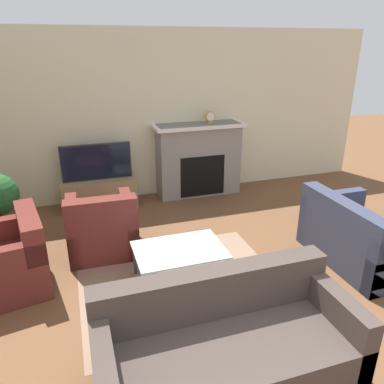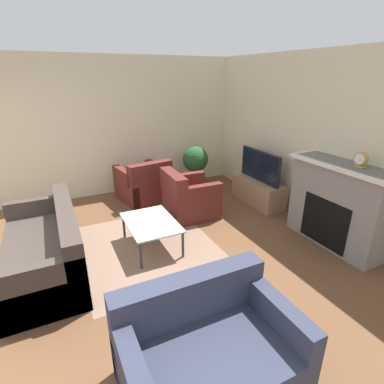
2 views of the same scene
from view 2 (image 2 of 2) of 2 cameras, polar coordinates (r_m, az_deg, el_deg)
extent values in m
cube|color=beige|center=(5.25, 21.66, 9.15)|extent=(8.21, 0.06, 2.70)
cube|color=beige|center=(6.34, -13.18, 11.96)|extent=(0.06, 7.78, 2.70)
cube|color=#896B56|center=(4.45, -8.39, -10.40)|extent=(2.16, 1.87, 0.00)
cube|color=gray|center=(4.73, 26.04, -2.23)|extent=(1.40, 0.44, 1.22)
cube|color=black|center=(4.65, 23.81, -5.35)|extent=(0.77, 0.01, 0.69)
cube|color=white|center=(4.52, 27.00, 4.53)|extent=(1.52, 0.50, 0.05)
cube|color=#997A56|center=(5.91, 12.41, 0.08)|extent=(1.16, 0.42, 0.46)
cube|color=#232328|center=(5.75, 12.82, 4.89)|extent=(1.06, 0.05, 0.57)
cube|color=black|center=(5.73, 12.61, 4.86)|extent=(1.02, 0.01, 0.53)
cube|color=#3D332D|center=(4.25, -26.43, -11.02)|extent=(1.94, 0.86, 0.42)
cube|color=#3D332D|center=(4.06, -22.75, -5.36)|extent=(1.94, 0.20, 0.40)
cube|color=#3D332D|center=(5.00, -26.84, -4.65)|extent=(0.14, 0.86, 0.66)
cube|color=#3D332D|center=(3.44, -26.48, -16.87)|extent=(0.14, 0.86, 0.66)
cube|color=#33384C|center=(2.71, 3.47, -30.27)|extent=(0.91, 1.34, 0.42)
cube|color=#33384C|center=(2.63, -0.31, -19.24)|extent=(0.20, 1.34, 0.40)
cube|color=#33384C|center=(2.87, 15.03, -23.81)|extent=(0.91, 0.14, 0.66)
cube|color=#5B231E|center=(6.07, -9.29, 0.65)|extent=(1.01, 1.00, 0.42)
cube|color=#5B231E|center=(5.65, -7.96, 3.56)|extent=(0.35, 0.88, 0.40)
cube|color=#5B231E|center=(6.19, -6.39, 2.40)|extent=(0.89, 0.29, 0.66)
cube|color=#5B231E|center=(5.89, -12.48, 1.00)|extent=(0.89, 0.29, 0.66)
cube|color=#5B231E|center=(5.29, -0.28, -2.23)|extent=(0.84, 0.85, 0.42)
cube|color=#5B231E|center=(5.03, -3.57, 1.47)|extent=(0.82, 0.22, 0.40)
cube|color=#5B231E|center=(4.96, 1.31, -2.39)|extent=(0.16, 0.83, 0.66)
cube|color=#5B231E|center=(5.53, -1.70, 0.20)|extent=(0.16, 0.83, 0.66)
cylinder|color=#333338|center=(4.68, -12.85, -6.36)|extent=(0.04, 0.04, 0.38)
cylinder|color=#333338|center=(3.94, -9.73, -11.81)|extent=(0.04, 0.04, 0.38)
cylinder|color=#333338|center=(4.82, -6.05, -5.05)|extent=(0.04, 0.04, 0.38)
cylinder|color=#333338|center=(4.11, -1.75, -10.00)|extent=(0.04, 0.04, 0.38)
cube|color=silver|center=(4.28, -7.82, -5.74)|extent=(0.96, 0.67, 0.02)
cylinder|color=beige|center=(6.65, 0.63, 2.02)|extent=(0.25, 0.25, 0.25)
cylinder|color=#4C3823|center=(6.59, 0.64, 3.71)|extent=(0.03, 0.03, 0.17)
sphere|color=#235628|center=(6.50, 0.65, 6.25)|extent=(0.55, 0.55, 0.55)
cube|color=#B79338|center=(4.43, 29.29, 4.33)|extent=(0.12, 0.07, 0.03)
cylinder|color=#B79338|center=(4.40, 29.53, 5.56)|extent=(0.17, 0.07, 0.17)
cylinder|color=white|center=(4.37, 29.24, 5.52)|extent=(0.14, 0.00, 0.14)
camera|label=1|loc=(5.12, -54.18, 14.28)|focal=35.00mm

